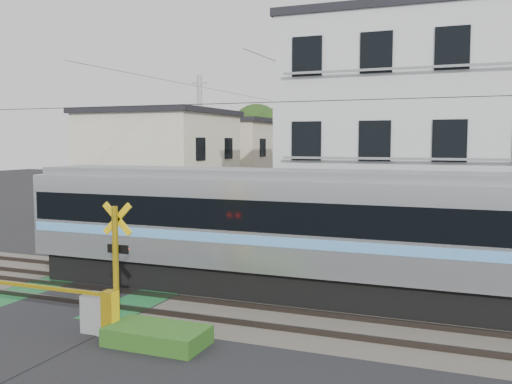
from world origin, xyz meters
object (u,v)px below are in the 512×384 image
at_px(apartment_block, 424,137).
at_px(crossing_signal_near, 100,304).
at_px(crossing_signal_far, 108,240).
at_px(pedestrian, 321,190).

bearing_deg(apartment_block, crossing_signal_near, -114.22).
relative_size(crossing_signal_near, crossing_signal_far, 1.00).
height_order(crossing_signal_far, apartment_block, apartment_block).
relative_size(crossing_signal_near, pedestrian, 3.13).
bearing_deg(apartment_block, pedestrian, 116.16).
bearing_deg(crossing_signal_near, apartment_block, 65.78).
distance_m(apartment_block, pedestrian, 21.91).
distance_m(crossing_signal_far, apartment_block, 13.14).
bearing_deg(crossing_signal_far, apartment_block, 27.78).
xyz_separation_m(crossing_signal_near, pedestrian, (-3.59, 32.50, 0.04)).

